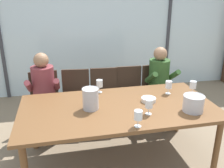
{
  "coord_description": "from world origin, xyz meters",
  "views": [
    {
      "loc": [
        -0.64,
        -2.56,
        2.0
      ],
      "look_at": [
        0.0,
        0.35,
        0.89
      ],
      "focal_mm": 39.78,
      "sensor_mm": 36.0,
      "label": 1
    }
  ],
  "objects_px": {
    "person_maroon_top": "(44,90)",
    "ice_bucket_primary": "(91,98)",
    "chair_left_of_center": "(76,94)",
    "wine_glass_near_bucket": "(99,84)",
    "wine_glass_center_pour": "(169,85)",
    "chair_near_curtain": "(45,97)",
    "tasting_bowl": "(149,100)",
    "chair_center": "(105,93)",
    "wine_glass_spare_empty": "(138,116)",
    "ice_bucket_secondary": "(193,103)",
    "chair_near_window_right": "(156,88)",
    "person_olive_shirt": "(161,81)",
    "wine_glass_by_left_taster": "(149,104)",
    "wine_glass_by_right_taster": "(193,85)",
    "chair_right_of_center": "(130,90)",
    "dining_table": "(118,111)"
  },
  "relations": [
    {
      "from": "ice_bucket_secondary",
      "to": "chair_left_of_center",
      "type": "bearing_deg",
      "value": 133.19
    },
    {
      "from": "dining_table",
      "to": "ice_bucket_secondary",
      "type": "xyz_separation_m",
      "value": [
        0.78,
        -0.3,
        0.16
      ]
    },
    {
      "from": "wine_glass_by_right_taster",
      "to": "ice_bucket_secondary",
      "type": "bearing_deg",
      "value": -118.76
    },
    {
      "from": "wine_glass_by_right_taster",
      "to": "dining_table",
      "type": "bearing_deg",
      "value": -171.22
    },
    {
      "from": "person_maroon_top",
      "to": "ice_bucket_secondary",
      "type": "xyz_separation_m",
      "value": [
        1.67,
        -1.15,
        0.14
      ]
    },
    {
      "from": "wine_glass_by_right_taster",
      "to": "ice_bucket_primary",
      "type": "bearing_deg",
      "value": -173.34
    },
    {
      "from": "chair_near_window_right",
      "to": "wine_glass_near_bucket",
      "type": "distance_m",
      "value": 1.2
    },
    {
      "from": "chair_center",
      "to": "chair_near_window_right",
      "type": "relative_size",
      "value": 1.0
    },
    {
      "from": "chair_left_of_center",
      "to": "wine_glass_center_pour",
      "type": "bearing_deg",
      "value": -26.46
    },
    {
      "from": "chair_right_of_center",
      "to": "wine_glass_spare_empty",
      "type": "xyz_separation_m",
      "value": [
        -0.35,
        -1.47,
        0.34
      ]
    },
    {
      "from": "chair_near_window_right",
      "to": "tasting_bowl",
      "type": "xyz_separation_m",
      "value": [
        -0.5,
        -0.94,
        0.24
      ]
    },
    {
      "from": "chair_right_of_center",
      "to": "tasting_bowl",
      "type": "height_order",
      "value": "chair_right_of_center"
    },
    {
      "from": "dining_table",
      "to": "ice_bucket_primary",
      "type": "distance_m",
      "value": 0.38
    },
    {
      "from": "chair_center",
      "to": "wine_glass_by_left_taster",
      "type": "height_order",
      "value": "wine_glass_by_left_taster"
    },
    {
      "from": "chair_near_curtain",
      "to": "wine_glass_spare_empty",
      "type": "height_order",
      "value": "wine_glass_spare_empty"
    },
    {
      "from": "chair_left_of_center",
      "to": "person_maroon_top",
      "type": "xyz_separation_m",
      "value": [
        -0.46,
        -0.14,
        0.17
      ]
    },
    {
      "from": "person_maroon_top",
      "to": "wine_glass_center_pour",
      "type": "xyz_separation_m",
      "value": [
        1.62,
        -0.62,
        0.16
      ]
    },
    {
      "from": "tasting_bowl",
      "to": "dining_table",
      "type": "bearing_deg",
      "value": -172.93
    },
    {
      "from": "ice_bucket_primary",
      "to": "wine_glass_spare_empty",
      "type": "xyz_separation_m",
      "value": [
        0.4,
        -0.5,
        -0.01
      ]
    },
    {
      "from": "chair_center",
      "to": "wine_glass_spare_empty",
      "type": "distance_m",
      "value": 1.5
    },
    {
      "from": "chair_center",
      "to": "ice_bucket_primary",
      "type": "relative_size",
      "value": 3.58
    },
    {
      "from": "tasting_bowl",
      "to": "person_olive_shirt",
      "type": "bearing_deg",
      "value": 57.87
    },
    {
      "from": "chair_near_window_right",
      "to": "tasting_bowl",
      "type": "height_order",
      "value": "chair_near_window_right"
    },
    {
      "from": "chair_left_of_center",
      "to": "chair_near_curtain",
      "type": "bearing_deg",
      "value": -173.71
    },
    {
      "from": "ice_bucket_primary",
      "to": "ice_bucket_secondary",
      "type": "distance_m",
      "value": 1.15
    },
    {
      "from": "chair_near_window_right",
      "to": "tasting_bowl",
      "type": "distance_m",
      "value": 1.09
    },
    {
      "from": "chair_center",
      "to": "wine_glass_by_right_taster",
      "type": "height_order",
      "value": "wine_glass_by_right_taster"
    },
    {
      "from": "person_maroon_top",
      "to": "wine_glass_by_left_taster",
      "type": "relative_size",
      "value": 6.97
    },
    {
      "from": "tasting_bowl",
      "to": "chair_left_of_center",
      "type": "bearing_deg",
      "value": 130.94
    },
    {
      "from": "wine_glass_by_left_taster",
      "to": "wine_glass_spare_empty",
      "type": "distance_m",
      "value": 0.3
    },
    {
      "from": "chair_right_of_center",
      "to": "wine_glass_near_bucket",
      "type": "relative_size",
      "value": 5.14
    },
    {
      "from": "dining_table",
      "to": "wine_glass_center_pour",
      "type": "xyz_separation_m",
      "value": [
        0.73,
        0.23,
        0.18
      ]
    },
    {
      "from": "chair_center",
      "to": "tasting_bowl",
      "type": "relative_size",
      "value": 5.03
    },
    {
      "from": "dining_table",
      "to": "wine_glass_spare_empty",
      "type": "bearing_deg",
      "value": -81.07
    },
    {
      "from": "dining_table",
      "to": "chair_center",
      "type": "height_order",
      "value": "chair_center"
    },
    {
      "from": "person_olive_shirt",
      "to": "wine_glass_near_bucket",
      "type": "height_order",
      "value": "person_olive_shirt"
    },
    {
      "from": "person_olive_shirt",
      "to": "wine_glass_by_left_taster",
      "type": "distance_m",
      "value": 1.29
    },
    {
      "from": "person_maroon_top",
      "to": "ice_bucket_primary",
      "type": "xyz_separation_m",
      "value": [
        0.56,
        -0.85,
        0.17
      ]
    },
    {
      "from": "wine_glass_near_bucket",
      "to": "wine_glass_center_pour",
      "type": "distance_m",
      "value": 0.9
    },
    {
      "from": "chair_near_curtain",
      "to": "ice_bucket_secondary",
      "type": "distance_m",
      "value": 2.14
    },
    {
      "from": "ice_bucket_secondary",
      "to": "wine_glass_center_pour",
      "type": "xyz_separation_m",
      "value": [
        -0.06,
        0.53,
        0.02
      ]
    },
    {
      "from": "wine_glass_near_bucket",
      "to": "wine_glass_by_left_taster",
      "type": "bearing_deg",
      "value": -60.42
    },
    {
      "from": "ice_bucket_secondary",
      "to": "wine_glass_by_left_taster",
      "type": "xyz_separation_m",
      "value": [
        -0.51,
        0.04,
        0.02
      ]
    },
    {
      "from": "tasting_bowl",
      "to": "wine_glass_center_pour",
      "type": "relative_size",
      "value": 1.02
    },
    {
      "from": "tasting_bowl",
      "to": "wine_glass_by_left_taster",
      "type": "distance_m",
      "value": 0.35
    },
    {
      "from": "chair_left_of_center",
      "to": "wine_glass_by_left_taster",
      "type": "relative_size",
      "value": 5.14
    },
    {
      "from": "chair_near_window_right",
      "to": "wine_glass_center_pour",
      "type": "xyz_separation_m",
      "value": [
        -0.16,
        -0.76,
        0.34
      ]
    },
    {
      "from": "chair_left_of_center",
      "to": "chair_right_of_center",
      "type": "bearing_deg",
      "value": 5.6
    },
    {
      "from": "chair_left_of_center",
      "to": "person_maroon_top",
      "type": "distance_m",
      "value": 0.51
    },
    {
      "from": "chair_center",
      "to": "wine_glass_near_bucket",
      "type": "relative_size",
      "value": 5.14
    }
  ]
}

